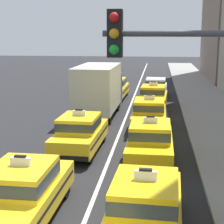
# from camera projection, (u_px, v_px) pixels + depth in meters

# --- Properties ---
(lane_stripe_left_right) EXTENTS (0.14, 80.00, 0.01)m
(lane_stripe_left_right) POSITION_uv_depth(u_px,v_px,m) (130.00, 107.00, 26.82)
(lane_stripe_left_right) COLOR silver
(lane_stripe_left_right) RESTS_ON ground
(sidewalk_curb) EXTENTS (4.00, 90.00, 0.15)m
(sidewalk_curb) POSITION_uv_depth(u_px,v_px,m) (221.00, 125.00, 21.28)
(sidewalk_curb) COLOR gray
(sidewalk_curb) RESTS_ON ground
(taxi_left_nearest) EXTENTS (1.87, 4.58, 1.96)m
(taxi_left_nearest) POSITION_uv_depth(u_px,v_px,m) (23.00, 191.00, 10.46)
(taxi_left_nearest) COLOR black
(taxi_left_nearest) RESTS_ON ground
(taxi_left_second) EXTENTS (1.93, 4.60, 1.96)m
(taxi_left_second) POSITION_uv_depth(u_px,v_px,m) (80.00, 132.00, 16.63)
(taxi_left_second) COLOR black
(taxi_left_second) RESTS_ON ground
(box_truck_left_third) EXTENTS (2.39, 7.00, 3.27)m
(box_truck_left_third) POSITION_uv_depth(u_px,v_px,m) (100.00, 88.00, 23.88)
(box_truck_left_third) COLOR black
(box_truck_left_third) RESTS_ON ground
(taxi_left_fourth) EXTENTS (1.98, 4.62, 1.96)m
(taxi_left_fourth) POSITION_uv_depth(u_px,v_px,m) (115.00, 88.00, 30.34)
(taxi_left_fourth) COLOR black
(taxi_left_fourth) RESTS_ON ground
(taxi_right_nearest) EXTENTS (2.00, 4.63, 1.96)m
(taxi_right_nearest) POSITION_uv_depth(u_px,v_px,m) (145.00, 208.00, 9.46)
(taxi_right_nearest) COLOR black
(taxi_right_nearest) RESTS_ON ground
(taxi_right_second) EXTENTS (1.85, 4.57, 1.96)m
(taxi_right_second) POSITION_uv_depth(u_px,v_px,m) (150.00, 141.00, 15.30)
(taxi_right_second) COLOR black
(taxi_right_second) RESTS_ON ground
(taxi_right_third) EXTENTS (1.85, 4.57, 1.96)m
(taxi_right_third) POSITION_uv_depth(u_px,v_px,m) (149.00, 113.00, 20.58)
(taxi_right_third) COLOR black
(taxi_right_third) RESTS_ON ground
(taxi_right_fourth) EXTENTS (2.04, 4.64, 1.96)m
(taxi_right_fourth) POSITION_uv_depth(u_px,v_px,m) (153.00, 97.00, 26.01)
(taxi_right_fourth) COLOR black
(taxi_right_fourth) RESTS_ON ground
(sedan_right_fifth) EXTENTS (1.89, 4.35, 1.58)m
(sedan_right_fifth) POSITION_uv_depth(u_px,v_px,m) (156.00, 87.00, 30.87)
(sedan_right_fifth) COLOR black
(sedan_right_fifth) RESTS_ON ground
(traffic_light_pole) EXTENTS (2.87, 0.33, 5.58)m
(traffic_light_pole) POSITION_uv_depth(u_px,v_px,m) (214.00, 120.00, 6.10)
(traffic_light_pole) COLOR #47474C
(traffic_light_pole) RESTS_ON ground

